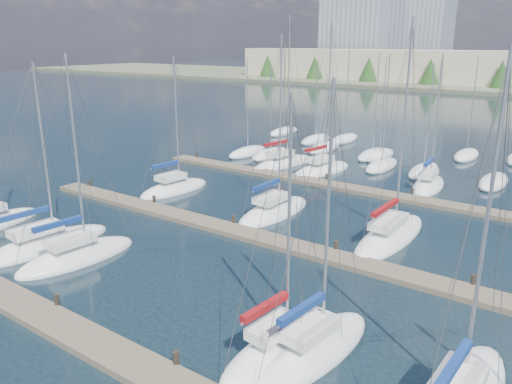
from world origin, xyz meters
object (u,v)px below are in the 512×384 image
Objects in this scene: sailboat_j at (274,211)px; sailboat_p at (428,186)px; sailboat_c at (77,256)px; sailboat_k at (390,236)px; sailboat_o at (322,170)px; sailboat_d at (278,348)px; sailboat_n at (283,163)px; sailboat_e at (314,349)px; sailboat_h at (174,189)px; sailboat_b at (44,245)px.

sailboat_j reaches higher than sailboat_p.
sailboat_k is (14.18, 14.07, 0.01)m from sailboat_c.
sailboat_o reaches higher than sailboat_d.
sailboat_c is at bearing -177.60° from sailboat_d.
sailboat_k is (12.16, -13.09, -0.00)m from sailboat_o.
sailboat_n is at bearing 101.97° from sailboat_c.
sailboat_j is at bearing -67.02° from sailboat_o.
sailboat_p reaches higher than sailboat_e.
sailboat_k reaches higher than sailboat_p.
sailboat_o is 1.24× the size of sailboat_h.
sailboat_d is (20.35, -14.60, 0.01)m from sailboat_h.
sailboat_b is (-18.21, 0.70, -0.02)m from sailboat_d.
sailboat_k is at bearing -37.18° from sailboat_o.
sailboat_d is 0.78× the size of sailboat_k.
sailboat_h is 1.05× the size of sailboat_d.
sailboat_h is at bearing 153.31° from sailboat_e.
sailboat_e is 0.98× the size of sailboat_p.
sailboat_h is 0.96× the size of sailboat_c.
sailboat_b is 27.35m from sailboat_n.
sailboat_j reaches higher than sailboat_d.
sailboat_k reaches higher than sailboat_c.
sailboat_o is 1.09× the size of sailboat_j.
sailboat_n is (-7.78, 13.43, 0.01)m from sailboat_j.
sailboat_e is (21.61, -13.80, 0.01)m from sailboat_h.
sailboat_k is 21.35m from sailboat_n.
sailboat_j is at bearing 64.30° from sailboat_b.
sailboat_k is (-0.82, 14.92, -0.00)m from sailboat_d.
sailboat_j is 1.13× the size of sailboat_h.
sailboat_o reaches higher than sailboat_k.
sailboat_j is 1.12× the size of sailboat_p.
sailboat_j reaches higher than sailboat_h.
sailboat_b is at bearing -82.44° from sailboat_n.
sailboat_p is at bearing 100.61° from sailboat_d.
sailboat_c is 0.86× the size of sailboat_k.
sailboat_d is (12.98, -28.00, 0.00)m from sailboat_o.
sailboat_b is (2.14, -13.90, -0.01)m from sailboat_h.
sailboat_d is 14.94m from sailboat_k.
sailboat_o is 1.25× the size of sailboat_e.
sailboat_b is at bearing -124.70° from sailboat_p.
sailboat_j is 0.87× the size of sailboat_n.
sailboat_d is at bearing -90.23° from sailboat_p.
sailboat_c is 1.04× the size of sailboat_b.
sailboat_d is 0.73× the size of sailboat_n.
sailboat_c is 19.98m from sailboat_k.
sailboat_p is at bearing 72.05° from sailboat_c.
sailboat_n is at bearing -170.64° from sailboat_o.
sailboat_d is at bearing 2.98° from sailboat_b.
sailboat_p is 1.01× the size of sailboat_b.
sailboat_h is 0.77× the size of sailboat_n.
sailboat_d is at bearing -49.10° from sailboat_n.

